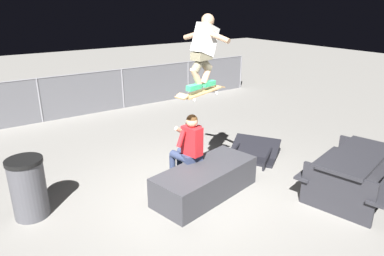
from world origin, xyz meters
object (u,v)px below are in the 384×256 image
ledge_box_main (205,181)px  skater_airborne (204,48)px  kicker_ramp (253,153)px  trash_bin (28,188)px  picnic_table_back (355,168)px  person_sitting_on_ledge (187,146)px  skateboard (201,92)px

ledge_box_main → skater_airborne: bearing=65.2°
ledge_box_main → kicker_ramp: ledge_box_main is taller
skater_airborne → trash_bin: 3.38m
ledge_box_main → trash_bin: size_ratio=1.98×
picnic_table_back → trash_bin: trash_bin is taller
skater_airborne → trash_bin: size_ratio=1.18×
picnic_table_back → skater_airborne: bearing=139.6°
person_sitting_on_ledge → trash_bin: person_sitting_on_ledge is taller
skateboard → skater_airborne: skater_airborne is taller
ledge_box_main → person_sitting_on_ledge: 0.67m
person_sitting_on_ledge → trash_bin: (-2.50, 0.55, -0.27)m
skater_airborne → skateboard: bearing=-166.2°
skateboard → kicker_ramp: 2.48m
ledge_box_main → kicker_ramp: 1.94m
person_sitting_on_ledge → picnic_table_back: bearing=-41.9°
ledge_box_main → skater_airborne: (0.10, 0.21, 2.17)m
person_sitting_on_ledge → kicker_ramp: person_sitting_on_ledge is taller
trash_bin → ledge_box_main: bearing=-21.3°
person_sitting_on_ledge → picnic_table_back: size_ratio=0.68×
ledge_box_main → skateboard: 1.50m
picnic_table_back → trash_bin: size_ratio=2.08×
ledge_box_main → picnic_table_back: bearing=-35.2°
skateboard → picnic_table_back: bearing=-39.4°
person_sitting_on_ledge → skater_airborne: 1.70m
ledge_box_main → picnic_table_back: (2.03, -1.43, 0.25)m
ledge_box_main → skater_airborne: 2.18m
skater_airborne → picnic_table_back: skater_airborne is taller
person_sitting_on_ledge → skateboard: bearing=-66.5°
skateboard → kicker_ramp: (1.76, 0.50, -1.68)m
skater_airborne → picnic_table_back: bearing=-40.4°
kicker_ramp → ledge_box_main: bearing=-158.9°
picnic_table_back → trash_bin: bearing=152.1°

